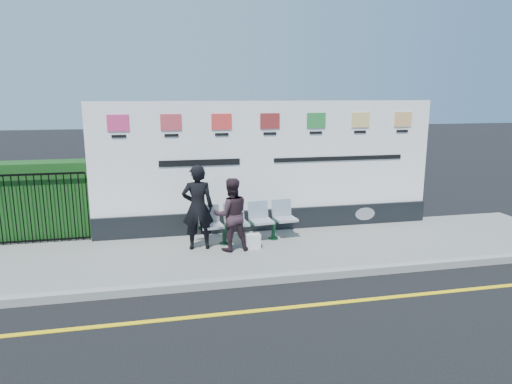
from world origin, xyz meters
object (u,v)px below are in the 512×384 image
billboard (269,175)px  woman_right (231,215)px  woman_left (198,207)px  bench (249,231)px

billboard → woman_right: size_ratio=5.31×
woman_left → billboard: bearing=-145.0°
woman_left → bench: bearing=-165.2°
billboard → woman_right: 1.81m
billboard → woman_right: bearing=-129.9°
woman_left → woman_right: bearing=163.2°
bench → woman_left: size_ratio=1.21×
billboard → woman_left: bearing=-148.4°
bench → billboard: bearing=47.2°
woman_left → woman_right: size_ratio=1.17×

